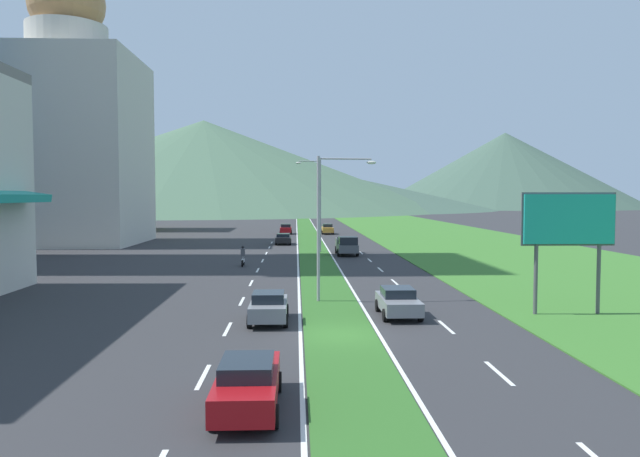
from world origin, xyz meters
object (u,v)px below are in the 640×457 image
Objects in this scene: car_3 at (328,229)px; pickup_truck_0 at (347,246)px; street_lamp_mid at (318,200)px; car_4 at (398,302)px; billboard_roadside at (569,225)px; car_5 at (283,239)px; car_1 at (286,229)px; motorcycle_rider at (243,258)px; car_0 at (269,307)px; street_lamp_near at (326,217)px; car_2 at (248,383)px.

pickup_truck_0 reaches higher than car_3.
street_lamp_mid is 34.70m from car_4.
car_5 is (-15.58, 44.86, -3.96)m from billboard_roadside.
pickup_truck_0 is (6.89, -34.11, 0.17)m from car_1.
billboard_roadside is (11.59, -34.35, -1.03)m from street_lamp_mid.
motorcycle_rider reaches higher than car_3.
billboard_roadside is 1.39× the size of car_3.
motorcycle_rider is (-9.86, 21.86, 0.00)m from car_4.
car_3 reaches higher than car_0.
car_0 is at bearing -5.57° from car_3.
street_lamp_near reaches higher than car_4.
street_lamp_mid is 6.43m from pickup_truck_0.
car_1 is at bearing -4.00° from motorcycle_rider.
car_0 is 2.02× the size of motorcycle_rider.
motorcycle_rider reaches higher than car_1.
car_2 is 0.87× the size of pickup_truck_0.
car_0 is at bearing -95.99° from street_lamp_mid.
car_0 is at bearing -0.30° from car_2.
billboard_roadside reaches higher than car_0.
street_lamp_near reaches higher than motorcycle_rider.
car_3 reaches higher than car_2.
car_3 is at bearing -4.78° from car_2.
billboard_roadside is at bearing -139.75° from motorcycle_rider.
car_4 is (0.12, -64.78, -0.07)m from car_3.
street_lamp_near is 40.89m from car_5.
motorcycle_rider reaches higher than car_2.
car_2 is at bearing -100.32° from street_lamp_near.
car_4 reaches higher than car_5.
car_0 is 66.32m from car_3.
car_1 is at bearing -92.45° from car_3.
car_1 is 1.05× the size of car_5.
car_2 reaches higher than car_4.
car_1 is 20.33m from car_5.
car_0 is 0.92× the size of car_1.
billboard_roadside reaches higher than car_1.
street_lamp_near reaches higher than car_3.
pickup_truck_0 is (6.88, -13.78, 0.26)m from car_5.
pickup_truck_0 is (0.06, 30.96, 0.24)m from car_4.
car_1 is at bearing 0.24° from car_0.
street_lamp_mid reaches higher than car_5.
street_lamp_mid is at bearing -172.61° from car_1.
car_0 is at bearing -11.61° from pickup_truck_0.
car_1 is 43.32m from motorcycle_rider.
street_lamp_near is at bearing -175.30° from car_5.
car_2 is (-3.78, -47.18, -4.93)m from street_lamp_mid.
car_1 is at bearing 93.14° from street_lamp_near.
street_lamp_mid is 31.49m from car_1.
motorcycle_rider is (-3.24, 34.81, -0.03)m from car_2.
car_1 is 0.96× the size of car_3.
car_4 is at bearing -79.44° from car_0.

